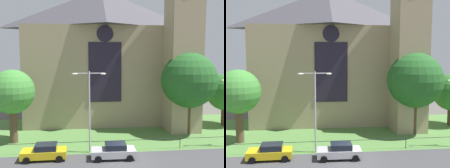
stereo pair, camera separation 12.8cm
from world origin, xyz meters
TOP-DOWN VIEW (x-y plane):
  - ground at (0.00, 10.00)m, footprint 160.00×160.00m
  - grass_verge at (0.00, 8.00)m, footprint 120.00×20.00m
  - church_building at (-0.18, 16.69)m, footprint 23.20×16.20m
  - iron_railing at (-0.96, 2.50)m, footprint 29.06×0.07m
  - tree_left_near at (-11.81, 6.56)m, footprint 4.97×4.97m
  - tree_right_near at (9.29, 7.75)m, footprint 6.94×6.94m
  - streetlamp_near at (-3.30, 2.40)m, footprint 3.37×0.26m
  - parked_car_yellow at (-7.62, 1.01)m, footprint 4.23×2.07m
  - parked_car_silver at (-1.05, 0.52)m, footprint 4.25×2.11m

SIDE VIEW (x-z plane):
  - ground at x=0.00m, z-range 0.00..0.00m
  - grass_verge at x=0.00m, z-range 0.00..0.01m
  - parked_car_yellow at x=-7.62m, z-range -0.01..1.50m
  - parked_car_silver at x=-1.05m, z-range -0.01..1.50m
  - iron_railing at x=-0.96m, z-range 0.40..1.53m
  - streetlamp_near at x=-3.30m, z-range 1.12..9.43m
  - tree_left_near at x=-11.81m, z-range 1.59..9.93m
  - tree_right_near at x=9.29m, z-range 1.63..11.95m
  - church_building at x=-0.18m, z-range -2.73..23.27m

